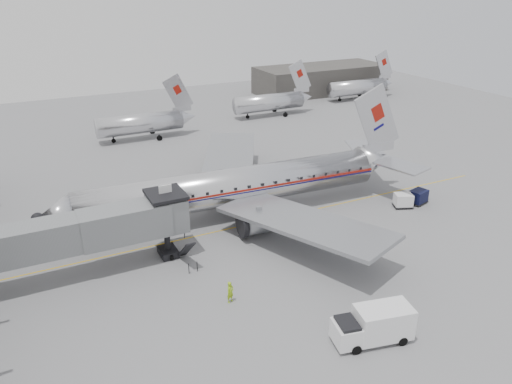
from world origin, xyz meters
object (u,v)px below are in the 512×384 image
ramp_worker (230,292)px  airliner (240,186)px  baggage_cart_navy (418,196)px  baggage_cart_white (403,200)px  service_van (373,324)px

ramp_worker → airliner: bearing=38.7°
baggage_cart_navy → baggage_cart_white: baggage_cart_navy is taller
service_van → baggage_cart_white: 24.80m
airliner → service_van: size_ratio=6.90×
service_van → ramp_worker: size_ratio=3.23×
service_van → baggage_cart_white: size_ratio=2.42×
baggage_cart_navy → ramp_worker: size_ratio=1.30×
airliner → baggage_cart_navy: bearing=-16.1°
service_van → baggage_cart_white: bearing=55.2°
airliner → service_van: 24.06m
airliner → baggage_cart_navy: size_ratio=17.12×
service_van → ramp_worker: bearing=141.3°
baggage_cart_navy → ramp_worker: 28.89m
ramp_worker → baggage_cart_white: bearing=-6.2°
baggage_cart_navy → ramp_worker: (-27.76, -8.00, 0.06)m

